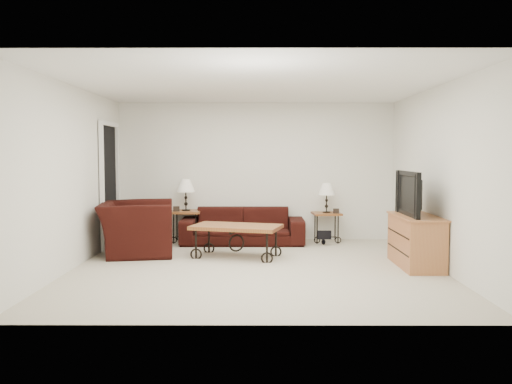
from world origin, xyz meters
TOP-DOWN VIEW (x-y plane):
  - ground at (0.00, 0.00)m, footprint 5.00×5.00m
  - wall_back at (0.00, 2.50)m, footprint 5.00×0.02m
  - wall_front at (0.00, -2.50)m, footprint 5.00×0.02m
  - wall_left at (-2.50, 0.00)m, footprint 0.02×5.00m
  - wall_right at (2.50, 0.00)m, footprint 0.02×5.00m
  - ceiling at (0.00, 0.00)m, footprint 5.00×5.00m
  - doorway at (-2.47, 1.65)m, footprint 0.08×0.94m
  - sofa at (-0.24, 2.02)m, footprint 2.14×0.84m
  - side_table_left at (-1.25, 2.20)m, footprint 0.53×0.53m
  - side_table_right at (1.25, 2.20)m, footprint 0.52×0.52m
  - lamp_left at (-1.25, 2.20)m, footprint 0.33×0.33m
  - lamp_right at (1.25, 2.20)m, footprint 0.32×0.32m
  - photo_frame_left at (-1.40, 2.05)m, footprint 0.11×0.04m
  - photo_frame_right at (1.40, 2.05)m, footprint 0.11×0.03m
  - coffee_table at (-0.30, 0.75)m, footprint 1.45×1.04m
  - armchair at (-1.88, 1.03)m, footprint 1.28×1.42m
  - throw_pillow at (-1.73, 0.98)m, footprint 0.15×0.38m
  - tv_stand at (2.23, 0.10)m, footprint 0.50×1.19m
  - television at (2.21, 0.10)m, footprint 0.14×1.07m
  - backpack at (1.17, 1.91)m, footprint 0.39×0.32m

SIDE VIEW (x-z plane):
  - ground at x=0.00m, z-range 0.00..0.00m
  - backpack at x=1.17m, z-range 0.00..0.46m
  - coffee_table at x=-0.30m, z-range 0.00..0.49m
  - side_table_right at x=1.25m, z-range 0.00..0.53m
  - side_table_left at x=-1.25m, z-range 0.00..0.56m
  - sofa at x=-0.24m, z-range 0.00..0.63m
  - tv_stand at x=2.23m, z-range 0.00..0.72m
  - armchair at x=-1.88m, z-range 0.00..0.82m
  - throw_pillow at x=-1.73m, z-range 0.33..0.71m
  - photo_frame_right at x=1.40m, z-range 0.53..0.62m
  - photo_frame_left at x=-1.40m, z-range 0.56..0.65m
  - lamp_right at x=1.25m, z-range 0.53..1.06m
  - lamp_left at x=-1.25m, z-range 0.56..1.12m
  - doorway at x=-2.47m, z-range 0.00..2.04m
  - television at x=2.21m, z-range 0.72..1.33m
  - wall_back at x=0.00m, z-range 0.00..2.50m
  - wall_front at x=0.00m, z-range 0.00..2.50m
  - wall_left at x=-2.50m, z-range 0.00..2.50m
  - wall_right at x=2.50m, z-range 0.00..2.50m
  - ceiling at x=0.00m, z-range 2.50..2.50m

